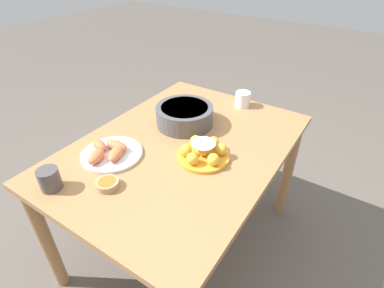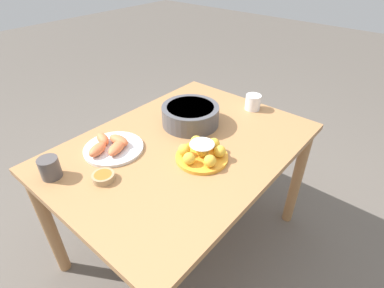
% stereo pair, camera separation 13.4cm
% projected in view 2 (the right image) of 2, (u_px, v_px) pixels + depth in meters
% --- Properties ---
extents(ground_plane, '(12.00, 12.00, 0.00)m').
position_uv_depth(ground_plane, '(185.00, 240.00, 1.82)').
color(ground_plane, '#5B544C').
extents(dining_table, '(1.22, 0.88, 0.71)m').
position_uv_depth(dining_table, '(183.00, 161.00, 1.47)').
color(dining_table, '#A87547').
rests_on(dining_table, ground_plane).
extents(cake_plate, '(0.23, 0.23, 0.09)m').
position_uv_depth(cake_plate, '(202.00, 153.00, 1.30)').
color(cake_plate, gold).
rests_on(cake_plate, dining_table).
extents(serving_bowl, '(0.29, 0.29, 0.10)m').
position_uv_depth(serving_bowl, '(190.00, 115.00, 1.54)').
color(serving_bowl, '#4C4C51').
rests_on(serving_bowl, dining_table).
extents(sauce_bowl, '(0.09, 0.09, 0.03)m').
position_uv_depth(sauce_bowl, '(103.00, 177.00, 1.20)').
color(sauce_bowl, tan).
rests_on(sauce_bowl, dining_table).
extents(seafood_platter, '(0.27, 0.27, 0.06)m').
position_uv_depth(seafood_platter, '(112.00, 146.00, 1.36)').
color(seafood_platter, silver).
rests_on(seafood_platter, dining_table).
extents(cup_near, '(0.09, 0.09, 0.08)m').
position_uv_depth(cup_near, '(253.00, 102.00, 1.68)').
color(cup_near, white).
rests_on(cup_near, dining_table).
extents(cup_far, '(0.08, 0.08, 0.09)m').
position_uv_depth(cup_far, '(50.00, 168.00, 1.20)').
color(cup_far, '#4C4747').
rests_on(cup_far, dining_table).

